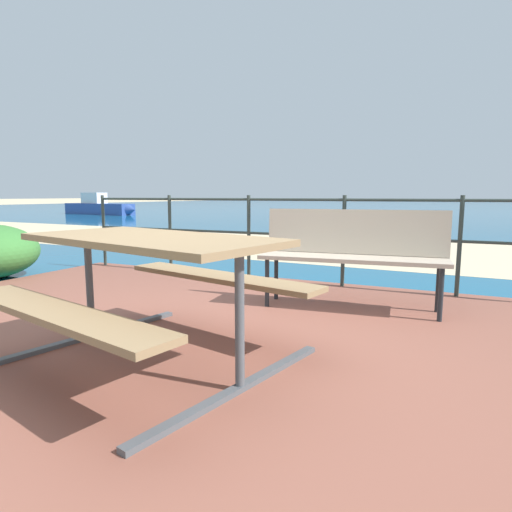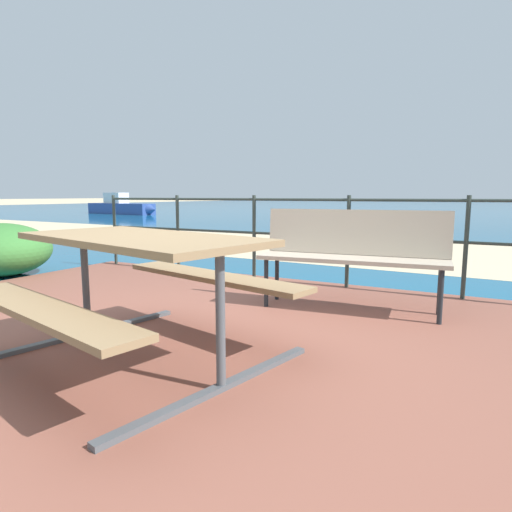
% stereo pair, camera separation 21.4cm
% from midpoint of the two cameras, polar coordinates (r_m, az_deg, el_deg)
% --- Properties ---
extents(ground_plane, '(240.00, 240.00, 0.00)m').
position_cam_midpoint_polar(ground_plane, '(3.09, -13.34, -12.66)').
color(ground_plane, beige).
extents(patio_paving, '(6.40, 5.20, 0.06)m').
position_cam_midpoint_polar(patio_paving, '(3.08, -13.36, -12.14)').
color(patio_paving, brown).
rests_on(patio_paving, ground).
extents(sea_water, '(90.00, 90.00, 0.01)m').
position_cam_midpoint_polar(sea_water, '(42.31, 22.56, 5.99)').
color(sea_water, '#145B84').
rests_on(sea_water, ground).
extents(beach_strip, '(54.14, 6.69, 0.01)m').
position_cam_midpoint_polar(beach_strip, '(8.88, 12.92, 0.89)').
color(beach_strip, beige).
rests_on(beach_strip, ground).
extents(picnic_table, '(1.92, 1.79, 0.78)m').
position_cam_midpoint_polar(picnic_table, '(2.72, -15.88, -1.41)').
color(picnic_table, '#8C704C').
rests_on(picnic_table, patio_paving).
extents(park_bench, '(1.67, 0.58, 0.89)m').
position_cam_midpoint_polar(park_bench, '(3.97, 11.18, 1.06)').
color(park_bench, tan).
rests_on(park_bench, patio_paving).
extents(railing_fence, '(5.94, 0.04, 1.02)m').
position_cam_midpoint_polar(railing_fence, '(5.07, 3.84, 3.72)').
color(railing_fence, '#2D3833').
rests_on(railing_fence, patio_paving).
extents(boat_mid, '(5.44, 1.55, 1.22)m').
position_cam_midpoint_polar(boat_mid, '(25.98, -20.26, 6.10)').
color(boat_mid, '#2D478C').
rests_on(boat_mid, sea_water).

